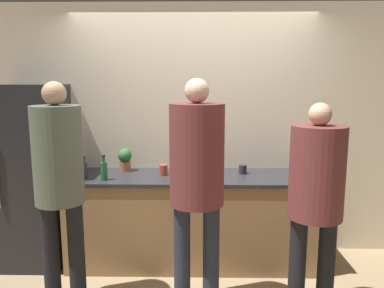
# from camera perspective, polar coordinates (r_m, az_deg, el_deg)

# --- Properties ---
(ground_plane) EXTENTS (14.00, 14.00, 0.00)m
(ground_plane) POSITION_cam_1_polar(r_m,az_deg,el_deg) (3.68, -0.05, -20.06)
(ground_plane) COLOR #9E8460
(wall_back) EXTENTS (5.20, 0.06, 2.60)m
(wall_back) POSITION_cam_1_polar(r_m,az_deg,el_deg) (3.96, 0.15, 2.03)
(wall_back) COLOR beige
(wall_back) RESTS_ON ground_plane
(counter) EXTENTS (2.45, 0.70, 0.90)m
(counter) POSITION_cam_1_polar(r_m,az_deg,el_deg) (3.84, 0.06, -11.29)
(counter) COLOR #9E754C
(counter) RESTS_ON ground_plane
(refrigerator) EXTENTS (0.61, 0.66, 1.79)m
(refrigerator) POSITION_cam_1_polar(r_m,az_deg,el_deg) (4.04, -22.95, -4.42)
(refrigerator) COLOR #232328
(refrigerator) RESTS_ON ground_plane
(person_left) EXTENTS (0.38, 0.38, 1.82)m
(person_left) POSITION_cam_1_polar(r_m,az_deg,el_deg) (3.10, -19.62, -4.26)
(person_left) COLOR black
(person_left) RESTS_ON ground_plane
(person_center) EXTENTS (0.42, 0.42, 1.84)m
(person_center) POSITION_cam_1_polar(r_m,az_deg,el_deg) (2.86, 0.73, -4.13)
(person_center) COLOR #232838
(person_center) RESTS_ON ground_plane
(person_right) EXTENTS (0.41, 0.41, 1.67)m
(person_right) POSITION_cam_1_polar(r_m,az_deg,el_deg) (2.97, 18.37, -6.46)
(person_right) COLOR black
(person_right) RESTS_ON ground_plane
(fruit_bowl) EXTENTS (0.35, 0.35, 0.11)m
(fruit_bowl) POSITION_cam_1_polar(r_m,az_deg,el_deg) (3.56, 1.22, -4.71)
(fruit_bowl) COLOR brown
(fruit_bowl) RESTS_ON counter
(utensil_crock) EXTENTS (0.12, 0.12, 0.26)m
(utensil_crock) POSITION_cam_1_polar(r_m,az_deg,el_deg) (3.87, 1.20, -3.10)
(utensil_crock) COLOR #3D424C
(utensil_crock) RESTS_ON counter
(bottle_green) EXTENTS (0.06, 0.06, 0.24)m
(bottle_green) POSITION_cam_1_polar(r_m,az_deg,el_deg) (3.59, -13.27, -3.91)
(bottle_green) COLOR #236033
(bottle_green) RESTS_ON counter
(bottle_clear) EXTENTS (0.05, 0.05, 0.24)m
(bottle_clear) POSITION_cam_1_polar(r_m,az_deg,el_deg) (3.88, -0.99, -2.65)
(bottle_clear) COLOR silver
(bottle_clear) RESTS_ON counter
(bottle_dark) EXTENTS (0.08, 0.08, 0.21)m
(bottle_dark) POSITION_cam_1_polar(r_m,az_deg,el_deg) (3.72, -16.20, -3.77)
(bottle_dark) COLOR #333338
(bottle_dark) RESTS_ON counter
(cup_black) EXTENTS (0.08, 0.08, 0.09)m
(cup_black) POSITION_cam_1_polar(r_m,az_deg,el_deg) (3.78, 7.74, -3.84)
(cup_black) COLOR #28282D
(cup_black) RESTS_ON counter
(cup_red) EXTENTS (0.08, 0.08, 0.10)m
(cup_red) POSITION_cam_1_polar(r_m,az_deg,el_deg) (3.70, -4.36, -3.96)
(cup_red) COLOR #A33D33
(cup_red) RESTS_ON counter
(potted_plant) EXTENTS (0.14, 0.14, 0.23)m
(potted_plant) POSITION_cam_1_polar(r_m,az_deg,el_deg) (3.91, -10.19, -2.23)
(potted_plant) COLOR #9E6042
(potted_plant) RESTS_ON counter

